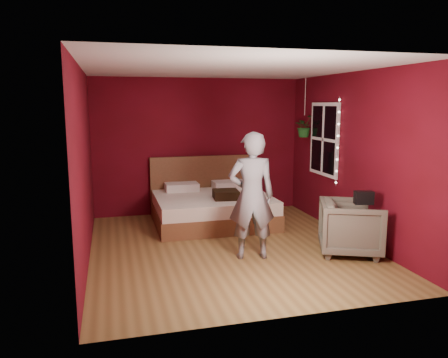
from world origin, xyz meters
TOP-DOWN VIEW (x-y plane):
  - floor at (0.00, 0.00)m, footprint 4.50×4.50m
  - room_walls at (0.00, 0.00)m, footprint 4.04×4.54m
  - window at (1.97, 0.90)m, footprint 0.05×0.97m
  - fairy_lights at (1.94, 0.37)m, footprint 0.04×0.04m
  - bed at (0.07, 1.43)m, footprint 2.03×1.73m
  - person at (0.18, -0.51)m, footprint 0.70×0.51m
  - armchair at (1.60, -0.70)m, footprint 1.10×1.08m
  - handbag at (1.65, -0.91)m, footprint 0.27×0.18m
  - throw_pillow at (0.22, 1.02)m, footprint 0.46×0.46m
  - hanging_plant at (1.88, 1.53)m, footprint 0.44×0.41m

SIDE VIEW (x-z plane):
  - floor at x=0.00m, z-range 0.00..0.00m
  - bed at x=0.07m, z-range -0.27..0.85m
  - armchair at x=1.60m, z-range 0.00..0.77m
  - throw_pillow at x=0.22m, z-range 0.51..0.66m
  - handbag at x=1.65m, z-range 0.77..0.95m
  - person at x=0.18m, z-range 0.00..1.75m
  - fairy_lights at x=1.94m, z-range 0.77..2.22m
  - window at x=1.97m, z-range 0.87..2.14m
  - room_walls at x=0.00m, z-range 0.37..2.99m
  - hanging_plant at x=1.88m, z-range 1.15..2.25m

